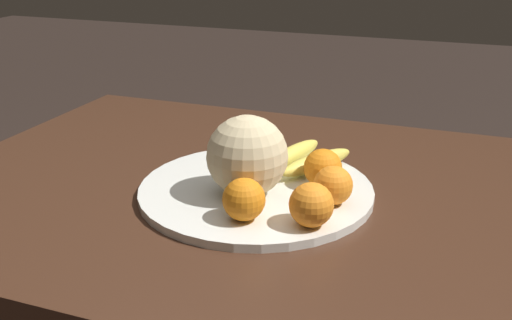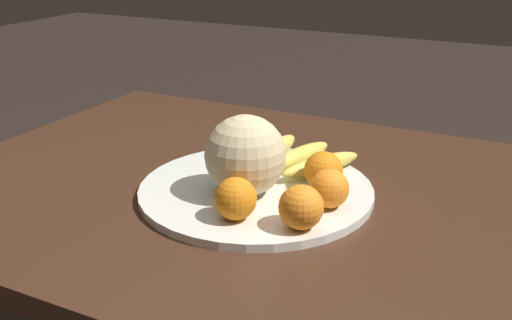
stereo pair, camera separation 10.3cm
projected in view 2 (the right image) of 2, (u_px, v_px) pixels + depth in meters
name	position (u px, v px, depth m)	size (l,w,h in m)	color
kitchen_table	(294.00, 246.00, 1.10)	(1.36, 0.88, 0.77)	#3D2316
fruit_bowl	(256.00, 190.00, 1.05)	(0.41, 0.41, 0.01)	silver
melon	(245.00, 155.00, 1.00)	(0.14, 0.14, 0.14)	beige
banana_bunch	(296.00, 157.00, 1.13)	(0.19, 0.20, 0.04)	brown
orange_front_left	(323.00, 171.00, 1.03)	(0.07, 0.07, 0.07)	orange
orange_front_right	(329.00, 189.00, 0.96)	(0.06, 0.06, 0.06)	orange
orange_mid_center	(301.00, 207.00, 0.89)	(0.07, 0.07, 0.07)	orange
orange_back_left	(235.00, 199.00, 0.92)	(0.07, 0.07, 0.07)	orange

